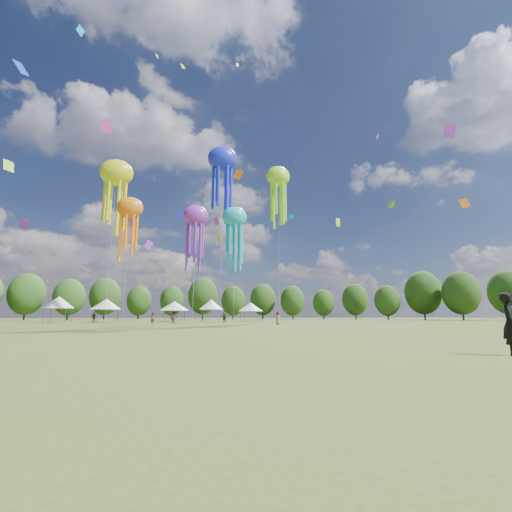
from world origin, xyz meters
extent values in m
plane|color=#384416|center=(0.00, 0.00, 0.00)|extent=(300.00, 300.00, 0.00)
imported|color=black|center=(7.48, -2.98, 0.95)|extent=(0.82, 0.79, 1.89)
imported|color=gray|center=(-3.16, 36.78, 0.79)|extent=(0.96, 0.88, 1.59)
imported|color=gray|center=(-3.38, 52.35, 0.82)|extent=(0.56, 0.83, 1.65)
imported|color=gray|center=(6.15, 54.48, 0.89)|extent=(0.97, 1.07, 1.79)
imported|color=gray|center=(-3.25, 54.11, 0.91)|extent=(1.29, 0.88, 1.83)
imported|color=gray|center=(-16.68, 51.71, 0.84)|extent=(1.07, 0.74, 1.69)
imported|color=gray|center=(5.31, 47.82, 0.96)|extent=(1.72, 1.59, 1.92)
imported|color=gray|center=(-5.82, 35.12, 0.77)|extent=(0.62, 0.67, 1.53)
imported|color=gray|center=(10.51, 32.43, 0.83)|extent=(0.54, 0.82, 1.67)
cylinder|color=#47474C|center=(-24.22, 50.73, 1.16)|extent=(0.08, 0.08, 2.33)
cylinder|color=#47474C|center=(-24.22, 54.05, 1.16)|extent=(0.08, 0.08, 2.33)
cylinder|color=#47474C|center=(-20.90, 50.73, 1.16)|extent=(0.08, 0.08, 2.33)
cylinder|color=#47474C|center=(-20.90, 54.05, 1.16)|extent=(0.08, 0.08, 2.33)
cube|color=silver|center=(-22.56, 52.39, 2.38)|extent=(3.72, 3.72, 0.10)
cone|color=silver|center=(-22.56, 52.39, 3.42)|extent=(4.84, 4.84, 1.99)
cylinder|color=#47474C|center=(-16.68, 50.62, 1.07)|extent=(0.08, 0.08, 2.15)
cylinder|color=#47474C|center=(-16.68, 54.05, 1.07)|extent=(0.08, 0.08, 2.15)
cylinder|color=#47474C|center=(-13.25, 50.62, 1.07)|extent=(0.08, 0.08, 2.15)
cylinder|color=#47474C|center=(-13.25, 54.05, 1.07)|extent=(0.08, 0.08, 2.15)
cube|color=silver|center=(-14.96, 52.34, 2.20)|extent=(3.84, 3.84, 0.10)
cone|color=silver|center=(-14.96, 52.34, 3.17)|extent=(4.99, 4.99, 1.84)
cylinder|color=#47474C|center=(-5.42, 56.83, 1.04)|extent=(0.08, 0.08, 2.08)
cylinder|color=#47474C|center=(-5.42, 60.90, 1.04)|extent=(0.08, 0.08, 2.08)
cylinder|color=#47474C|center=(-1.35, 56.83, 1.04)|extent=(0.08, 0.08, 2.08)
cylinder|color=#47474C|center=(-1.35, 60.90, 1.04)|extent=(0.08, 0.08, 2.08)
cube|color=silver|center=(-3.38, 58.87, 2.13)|extent=(4.48, 4.48, 0.10)
cone|color=silver|center=(-3.38, 58.87, 3.07)|extent=(5.82, 5.82, 1.78)
cylinder|color=#47474C|center=(1.95, 52.53, 1.11)|extent=(0.08, 0.08, 2.22)
cylinder|color=#47474C|center=(1.95, 55.67, 1.11)|extent=(0.08, 0.08, 2.22)
cylinder|color=#47474C|center=(5.09, 52.53, 1.11)|extent=(0.08, 0.08, 2.22)
cylinder|color=#47474C|center=(5.09, 55.67, 1.11)|extent=(0.08, 0.08, 2.22)
cube|color=silver|center=(3.52, 54.10, 2.27)|extent=(3.54, 3.54, 0.10)
cone|color=silver|center=(3.52, 54.10, 3.27)|extent=(4.60, 4.60, 1.90)
cylinder|color=#47474C|center=(9.41, 51.21, 0.96)|extent=(0.08, 0.08, 1.92)
cylinder|color=#47474C|center=(9.41, 54.45, 0.96)|extent=(0.08, 0.08, 1.92)
cylinder|color=#47474C|center=(12.64, 51.21, 0.96)|extent=(0.08, 0.08, 1.92)
cylinder|color=#47474C|center=(12.64, 54.45, 0.96)|extent=(0.08, 0.08, 1.92)
cube|color=silver|center=(11.03, 52.83, 1.97)|extent=(3.64, 3.64, 0.10)
cone|color=silver|center=(11.03, 52.83, 2.84)|extent=(4.73, 4.73, 1.64)
ellipsoid|color=orange|center=(-9.48, 34.91, 15.60)|extent=(3.43, 2.40, 2.91)
cylinder|color=beige|center=(-9.48, 34.91, 7.80)|extent=(0.03, 0.03, 15.60)
ellipsoid|color=#1927E6|center=(3.99, 43.60, 28.36)|extent=(5.16, 3.61, 4.38)
cylinder|color=beige|center=(3.99, 43.60, 14.18)|extent=(0.03, 0.03, 28.36)
ellipsoid|color=#17B3CB|center=(4.92, 35.02, 15.26)|extent=(3.59, 2.51, 3.05)
cylinder|color=beige|center=(4.92, 35.02, 7.63)|extent=(0.03, 0.03, 15.26)
ellipsoid|color=yellow|center=(-13.14, 43.23, 23.89)|extent=(5.13, 3.59, 4.36)
cylinder|color=beige|center=(-13.14, 43.23, 11.94)|extent=(0.03, 0.03, 23.89)
ellipsoid|color=purple|center=(-0.92, 27.93, 12.96)|extent=(3.00, 2.10, 2.55)
cylinder|color=beige|center=(-0.92, 27.93, 6.48)|extent=(0.03, 0.03, 12.96)
ellipsoid|color=#9EF227|center=(16.80, 52.45, 30.00)|extent=(5.06, 3.54, 4.30)
cylinder|color=beige|center=(16.80, 52.45, 15.00)|extent=(0.03, 0.03, 30.00)
cube|color=yellow|center=(-3.42, 38.47, 41.23)|extent=(0.93, 0.51, 1.06)
cube|color=#9EF227|center=(6.04, 65.92, 19.51)|extent=(1.00, 1.81, 2.42)
cube|color=#1927E6|center=(21.97, 57.35, 35.76)|extent=(0.53, 0.85, 0.89)
cube|color=#17B3CB|center=(-17.44, 33.69, 40.49)|extent=(0.79, 1.16, 1.57)
cube|color=#E042A0|center=(3.22, 44.52, 17.17)|extent=(1.01, 1.13, 1.69)
cube|color=purple|center=(23.51, 14.55, 19.50)|extent=(1.25, 0.42, 1.57)
cube|color=yellow|center=(-8.89, 51.89, 53.47)|extent=(0.72, 0.84, 0.97)
cube|color=#9EF227|center=(30.58, 34.59, 19.04)|extent=(0.39, 1.14, 1.38)
cube|color=#1927E6|center=(-22.85, 31.17, 31.58)|extent=(1.44, 1.61, 2.10)
cube|color=#E042A0|center=(-14.60, 40.30, 30.18)|extent=(1.81, 0.15, 2.30)
cube|color=purple|center=(-9.35, 62.31, 16.11)|extent=(1.63, 1.39, 2.35)
cube|color=orange|center=(8.83, 55.80, 31.13)|extent=(2.14, 1.08, 2.62)
cube|color=#9EF227|center=(32.33, 56.98, 22.22)|extent=(1.55, 1.02, 2.16)
cube|color=#17B3CB|center=(25.44, 69.71, 26.87)|extent=(1.08, 1.34, 1.60)
cube|color=#E042A0|center=(30.81, 37.46, 32.53)|extent=(0.83, 0.60, 1.04)
cube|color=purple|center=(-32.14, 58.98, 18.49)|extent=(1.64, 0.89, 1.96)
cube|color=#E64314|center=(1.01, 46.77, 18.50)|extent=(1.26, 0.75, 1.27)
cube|color=orange|center=(34.75, 24.76, 16.17)|extent=(1.11, 0.86, 1.54)
cube|color=yellow|center=(7.27, 48.80, 51.85)|extent=(0.74, 0.26, 0.89)
cube|color=#9EF227|center=(-19.67, 24.77, 15.96)|extent=(0.89, 1.04, 1.24)
cube|color=#1927E6|center=(-2.87, 55.72, 21.47)|extent=(1.54, 0.52, 1.87)
cylinder|color=#38281C|center=(-40.68, 85.49, 1.71)|extent=(0.44, 0.44, 3.41)
ellipsoid|color=#284918|center=(-40.68, 85.49, 6.61)|extent=(8.53, 8.53, 10.66)
cylinder|color=#38281C|center=(-30.60, 85.02, 1.53)|extent=(0.44, 0.44, 3.07)
ellipsoid|color=#284918|center=(-30.60, 85.02, 5.94)|extent=(7.66, 7.66, 9.58)
cylinder|color=#38281C|center=(-23.51, 93.33, 1.72)|extent=(0.44, 0.44, 3.43)
ellipsoid|color=#284918|center=(-23.51, 93.33, 6.65)|extent=(8.58, 8.58, 10.73)
cylinder|color=#38281C|center=(-14.76, 98.96, 1.47)|extent=(0.44, 0.44, 2.95)
ellipsoid|color=#284918|center=(-14.76, 98.96, 5.71)|extent=(7.37, 7.37, 9.21)
cylinder|color=#38281C|center=(-4.70, 95.06, 1.45)|extent=(0.44, 0.44, 2.89)
ellipsoid|color=#284918|center=(-4.70, 95.06, 5.61)|extent=(7.23, 7.23, 9.04)
cylinder|color=#38281C|center=(4.91, 99.49, 1.92)|extent=(0.44, 0.44, 3.84)
ellipsoid|color=#284918|center=(4.91, 99.49, 7.44)|extent=(9.60, 9.60, 11.99)
cylinder|color=#38281C|center=(13.19, 88.44, 1.42)|extent=(0.44, 0.44, 2.84)
ellipsoid|color=#284918|center=(13.19, 88.44, 5.51)|extent=(7.11, 7.11, 8.89)
cylinder|color=#38281C|center=(22.93, 91.04, 1.58)|extent=(0.44, 0.44, 3.16)
ellipsoid|color=#284918|center=(22.93, 91.04, 6.13)|extent=(7.91, 7.91, 9.88)
cylinder|color=#38281C|center=(30.69, 85.29, 1.44)|extent=(0.44, 0.44, 2.88)
ellipsoid|color=#284918|center=(30.69, 85.29, 5.59)|extent=(7.21, 7.21, 9.01)
cylinder|color=#38281C|center=(41.52, 87.24, 1.31)|extent=(0.44, 0.44, 2.63)
ellipsoid|color=#284918|center=(41.52, 87.24, 5.09)|extent=(6.57, 6.57, 8.22)
cylinder|color=#38281C|center=(50.52, 83.73, 1.56)|extent=(0.44, 0.44, 3.13)
ellipsoid|color=#284918|center=(50.52, 83.73, 6.06)|extent=(7.81, 7.81, 9.77)
cylinder|color=#38281C|center=(53.64, 71.81, 1.36)|extent=(0.44, 0.44, 2.72)
ellipsoid|color=#284918|center=(53.64, 71.81, 5.27)|extent=(6.80, 6.80, 8.50)
cylinder|color=#38281C|center=(62.96, 68.92, 1.90)|extent=(0.44, 0.44, 3.81)
ellipsoid|color=#284918|center=(62.96, 68.92, 7.38)|extent=(9.52, 9.52, 11.90)
cylinder|color=#38281C|center=(66.57, 59.80, 1.76)|extent=(0.44, 0.44, 3.51)
ellipsoid|color=#284918|center=(66.57, 59.80, 6.80)|extent=(8.78, 8.78, 10.97)
cylinder|color=#38281C|center=(79.39, 58.26, 1.82)|extent=(0.44, 0.44, 3.64)
ellipsoid|color=#284918|center=(79.39, 58.26, 7.05)|extent=(9.10, 9.10, 11.37)
camera|label=1|loc=(-2.40, -11.44, 1.20)|focal=23.55mm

